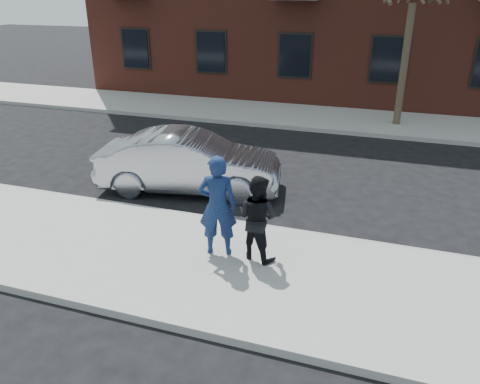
% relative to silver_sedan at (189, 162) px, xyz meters
% --- Properties ---
extents(ground, '(100.00, 100.00, 0.00)m').
position_rel_silver_sedan_xyz_m(ground, '(0.40, -3.12, -0.76)').
color(ground, black).
rests_on(ground, ground).
extents(near_sidewalk, '(50.00, 3.50, 0.15)m').
position_rel_silver_sedan_xyz_m(near_sidewalk, '(0.40, -3.37, -0.68)').
color(near_sidewalk, gray).
rests_on(near_sidewalk, ground).
extents(near_curb, '(50.00, 0.10, 0.15)m').
position_rel_silver_sedan_xyz_m(near_curb, '(0.40, -1.57, -0.68)').
color(near_curb, '#999691').
rests_on(near_curb, ground).
extents(far_sidewalk, '(50.00, 3.50, 0.15)m').
position_rel_silver_sedan_xyz_m(far_sidewalk, '(0.40, 8.13, -0.68)').
color(far_sidewalk, gray).
rests_on(far_sidewalk, ground).
extents(far_curb, '(50.00, 0.10, 0.15)m').
position_rel_silver_sedan_xyz_m(far_curb, '(0.40, 6.33, -0.68)').
color(far_curb, '#999691').
rests_on(far_curb, ground).
extents(silver_sedan, '(4.84, 2.47, 1.52)m').
position_rel_silver_sedan_xyz_m(silver_sedan, '(0.00, 0.00, 0.00)').
color(silver_sedan, '#999BA3').
rests_on(silver_sedan, ground).
extents(man_hoodie, '(0.82, 0.65, 1.96)m').
position_rel_silver_sedan_xyz_m(man_hoodie, '(1.90, -2.91, 0.37)').
color(man_hoodie, navy).
rests_on(man_hoodie, near_sidewalk).
extents(man_peacoat, '(0.94, 0.83, 1.64)m').
position_rel_silver_sedan_xyz_m(man_peacoat, '(2.64, -2.84, 0.21)').
color(man_peacoat, black).
rests_on(man_peacoat, near_sidewalk).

